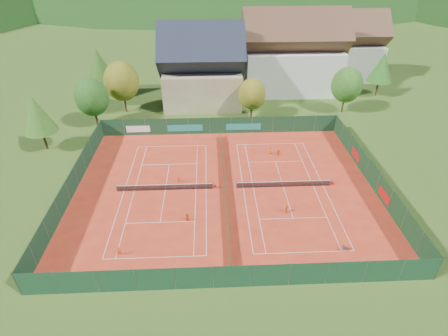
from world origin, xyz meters
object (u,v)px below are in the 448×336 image
player_right_far_b (278,152)px  player_right_far_a (270,150)px  hotel_block_a (292,57)px  player_left_mid (187,218)px  hotel_block_b (344,49)px  player_right_near (287,209)px  chalet (202,70)px  player_left_far (179,179)px  player_left_near (119,251)px  ball_hopper (344,248)px

player_right_far_b → player_right_far_a: bearing=-44.0°
hotel_block_a → player_right_far_b: bearing=-104.7°
hotel_block_a → player_left_mid: bearing=-116.1°
hotel_block_b → player_left_mid: 61.48m
player_left_mid → hotel_block_a: bearing=92.1°
hotel_block_b → player_right_near: 54.63m
hotel_block_b → chalet: bearing=-157.0°
chalet → player_right_far_b: bearing=-61.8°
player_left_far → player_right_near: (13.56, -6.92, -0.00)m
player_right_far_a → player_right_far_b: player_right_far_a is taller
hotel_block_b → player_left_near: (-41.71, -55.42, -6.00)m
chalet → player_left_near: 42.75m
ball_hopper → player_left_near: bearing=178.8°
player_left_mid → player_left_near: bearing=-115.9°
hotel_block_b → ball_hopper: hotel_block_b is taller
chalet → player_left_near: (-8.71, -41.42, -6.00)m
player_right_far_b → chalet: bearing=-77.4°
hotel_block_a → player_right_far_a: hotel_block_a is taller
player_left_mid → hotel_block_b: bearing=83.6°
hotel_block_a → player_left_far: 41.53m
chalet → player_right_far_a: size_ratio=12.82×
player_left_near → hotel_block_b: bearing=29.4°
ball_hopper → player_right_far_b: (-3.57, 20.08, 0.04)m
chalet → ball_hopper: chalet is taller
chalet → player_left_near: chalet is taller
player_left_far → player_right_far_a: size_ratio=0.95×
player_left_mid → player_right_far_b: bearing=75.3°
hotel_block_a → hotel_block_b: hotel_block_a is taller
hotel_block_b → player_right_far_a: (-22.51, -35.19, -5.99)m
player_left_near → player_left_mid: (6.97, 5.05, -0.02)m
ball_hopper → player_right_near: player_right_near is taller
hotel_block_a → player_left_far: bearing=-122.8°
hotel_block_b → player_right_far_a: hotel_block_b is taller
hotel_block_b → player_right_far_a: 42.20m
player_left_near → player_left_far: bearing=43.5°
player_left_near → player_right_near: 19.99m
hotel_block_a → player_right_near: bearing=-101.8°
chalet → player_right_near: size_ratio=13.61×
hotel_block_a → ball_hopper: size_ratio=27.00×
hotel_block_a → ball_hopper: (-3.72, -47.93, -6.83)m
ball_hopper → player_right_far_b: size_ratio=0.67×
hotel_block_b → player_left_near: hotel_block_b is taller
player_left_mid → player_right_far_a: bearing=79.3°
player_left_near → chalet: bearing=54.5°
hotel_block_a → ball_hopper: hotel_block_a is taller
hotel_block_b → player_left_far: size_ratio=14.42×
ball_hopper → player_left_mid: (-17.02, 5.56, 0.05)m
chalet → player_left_far: 29.23m
hotel_block_a → player_right_far_a: size_ratio=17.10×
hotel_block_b → player_left_near: bearing=-127.0°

